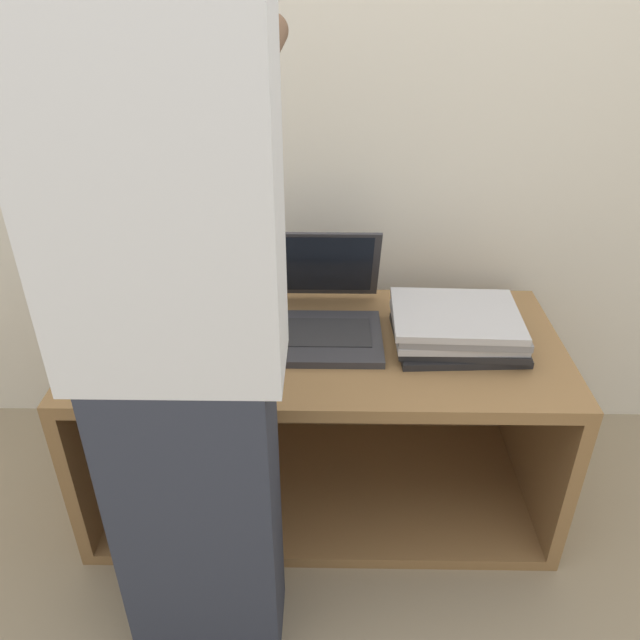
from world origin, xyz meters
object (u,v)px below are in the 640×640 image
object	(u,v)px
laptop_stack_left	(187,322)
laptop_open	(321,313)
laptop_stack_right	(457,327)
person	(178,352)

from	to	relation	value
laptop_stack_left	laptop_open	bearing A→B (deg)	10.24
laptop_stack_right	person	xyz separation A→B (m)	(-0.62, -0.46, 0.22)
laptop_stack_right	laptop_open	bearing A→B (deg)	170.27
person	laptop_stack_left	bearing A→B (deg)	102.09
laptop_open	laptop_stack_left	distance (m)	0.36
laptop_open	laptop_stack_left	size ratio (longest dim) A/B	1.06
laptop_stack_left	laptop_stack_right	bearing A→B (deg)	0.15
laptop_stack_left	person	bearing A→B (deg)	-77.91
laptop_stack_right	person	distance (m)	0.81
laptop_open	laptop_stack_right	bearing A→B (deg)	-9.73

